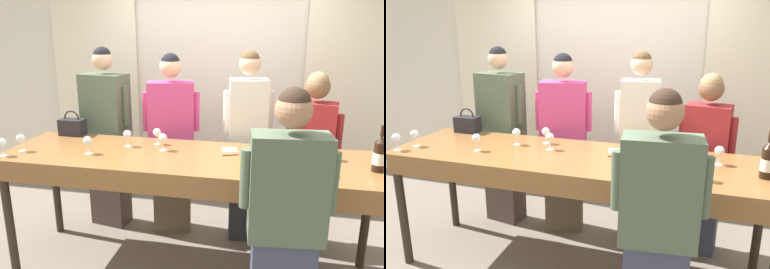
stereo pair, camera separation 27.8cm
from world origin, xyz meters
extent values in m
plane|color=#70665B|center=(0.00, 0.00, 0.00)|extent=(18.00, 18.00, 0.00)
cube|color=silver|center=(0.00, 1.49, 1.40)|extent=(12.00, 0.06, 2.80)
cube|color=#EFE5C6|center=(-1.45, 1.42, 1.34)|extent=(1.04, 0.03, 2.69)
cube|color=#EFE5C6|center=(1.45, 1.42, 1.34)|extent=(1.04, 0.03, 2.69)
cube|color=brown|center=(0.00, 0.00, 1.01)|extent=(3.03, 0.84, 0.05)
cube|color=brown|center=(0.00, -0.41, 0.93)|extent=(2.91, 0.03, 0.12)
cylinder|color=#2D2319|center=(-1.44, -0.35, 0.49)|extent=(0.07, 0.07, 0.99)
cylinder|color=#2D2319|center=(-1.44, 0.35, 0.49)|extent=(0.07, 0.07, 0.99)
cylinder|color=#2D2319|center=(1.44, 0.35, 0.49)|extent=(0.07, 0.07, 0.99)
cylinder|color=black|center=(1.36, -0.06, 1.14)|extent=(0.08, 0.08, 0.21)
cone|color=black|center=(1.36, -0.06, 1.27)|extent=(0.08, 0.08, 0.04)
cylinder|color=white|center=(1.36, -0.06, 1.13)|extent=(0.08, 0.08, 0.08)
cube|color=#232328|center=(-1.21, 0.36, 1.11)|extent=(0.23, 0.13, 0.15)
torus|color=#232328|center=(-1.21, 0.36, 1.19)|extent=(0.15, 0.01, 0.15)
cylinder|color=white|center=(1.07, 0.12, 1.04)|extent=(0.06, 0.06, 0.00)
cylinder|color=white|center=(1.07, 0.12, 1.08)|extent=(0.01, 0.01, 0.07)
sphere|color=white|center=(1.07, 0.12, 1.14)|extent=(0.07, 0.07, 0.07)
cylinder|color=white|center=(0.96, -0.23, 1.04)|extent=(0.06, 0.06, 0.00)
cylinder|color=white|center=(0.96, -0.23, 1.08)|extent=(0.01, 0.01, 0.07)
sphere|color=white|center=(0.96, -0.23, 1.14)|extent=(0.07, 0.07, 0.07)
sphere|color=beige|center=(0.96, -0.23, 1.14)|extent=(0.05, 0.05, 0.05)
cylinder|color=white|center=(0.61, -0.32, 1.04)|extent=(0.06, 0.06, 0.00)
cylinder|color=white|center=(0.61, -0.32, 1.08)|extent=(0.01, 0.01, 0.07)
sphere|color=white|center=(0.61, -0.32, 1.14)|extent=(0.07, 0.07, 0.07)
cylinder|color=white|center=(-1.44, -0.31, 1.04)|extent=(0.06, 0.06, 0.00)
cylinder|color=white|center=(-1.44, -0.31, 1.08)|extent=(0.01, 0.01, 0.07)
sphere|color=white|center=(-1.44, -0.31, 1.14)|extent=(0.07, 0.07, 0.07)
cylinder|color=white|center=(-0.80, -0.12, 1.04)|extent=(0.06, 0.06, 0.00)
cylinder|color=white|center=(-0.80, -0.12, 1.08)|extent=(0.01, 0.01, 0.07)
sphere|color=white|center=(-0.80, -0.12, 1.14)|extent=(0.07, 0.07, 0.07)
sphere|color=beige|center=(-0.80, -0.12, 1.14)|extent=(0.05, 0.05, 0.05)
cylinder|color=white|center=(-1.37, -0.18, 1.04)|extent=(0.06, 0.06, 0.00)
cylinder|color=white|center=(-1.37, -0.18, 1.08)|extent=(0.01, 0.01, 0.07)
sphere|color=white|center=(-1.37, -0.18, 1.14)|extent=(0.07, 0.07, 0.07)
sphere|color=beige|center=(-1.37, -0.18, 1.14)|extent=(0.05, 0.05, 0.05)
cylinder|color=white|center=(-0.34, 0.23, 1.04)|extent=(0.06, 0.06, 0.00)
cylinder|color=white|center=(-0.34, 0.23, 1.08)|extent=(0.01, 0.01, 0.07)
sphere|color=white|center=(-0.34, 0.23, 1.14)|extent=(0.07, 0.07, 0.07)
cylinder|color=white|center=(-0.24, 0.08, 1.04)|extent=(0.06, 0.06, 0.00)
cylinder|color=white|center=(-0.24, 0.08, 1.08)|extent=(0.01, 0.01, 0.07)
sphere|color=white|center=(-0.24, 0.08, 1.14)|extent=(0.07, 0.07, 0.07)
sphere|color=beige|center=(-0.24, 0.08, 1.14)|extent=(0.05, 0.05, 0.05)
cylinder|color=white|center=(-0.57, 0.13, 1.04)|extent=(0.06, 0.06, 0.00)
cylinder|color=white|center=(-0.57, 0.13, 1.08)|extent=(0.01, 0.01, 0.07)
sphere|color=white|center=(-0.57, 0.13, 1.14)|extent=(0.07, 0.07, 0.07)
cube|color=white|center=(0.29, 0.21, 1.04)|extent=(0.14, 0.14, 0.00)
cylinder|color=maroon|center=(0.32, 0.07, 1.04)|extent=(0.13, 0.05, 0.01)
cube|color=#473833|center=(-1.00, 0.64, 0.44)|extent=(0.40, 0.28, 0.88)
cube|color=#4C5B47|center=(-1.00, 0.64, 1.23)|extent=(0.47, 0.33, 0.70)
sphere|color=#DBAD89|center=(-1.00, 0.64, 1.72)|extent=(0.20, 0.20, 0.20)
sphere|color=black|center=(-1.00, 0.64, 1.75)|extent=(0.17, 0.17, 0.17)
cylinder|color=#4C5B47|center=(-0.76, 0.60, 1.29)|extent=(0.08, 0.08, 0.38)
cylinder|color=#4C5B47|center=(-1.23, 0.68, 1.29)|extent=(0.08, 0.08, 0.38)
cube|color=brown|center=(-0.32, 0.64, 0.43)|extent=(0.40, 0.27, 0.85)
cube|color=#C63D7A|center=(-0.32, 0.64, 1.19)|extent=(0.47, 0.32, 0.67)
sphere|color=#DBAD89|center=(-0.32, 0.64, 1.66)|extent=(0.20, 0.20, 0.20)
sphere|color=black|center=(-0.32, 0.64, 1.70)|extent=(0.18, 0.18, 0.18)
cylinder|color=#C63D7A|center=(-0.09, 0.69, 1.24)|extent=(0.08, 0.08, 0.37)
cylinder|color=#C63D7A|center=(-0.56, 0.59, 1.24)|extent=(0.08, 0.08, 0.37)
cube|color=#28282D|center=(0.41, 0.64, 0.44)|extent=(0.32, 0.25, 0.88)
cube|color=silver|center=(0.41, 0.64, 1.22)|extent=(0.37, 0.29, 0.69)
sphere|color=#DBAD89|center=(0.41, 0.64, 1.70)|extent=(0.19, 0.19, 0.19)
sphere|color=brown|center=(0.41, 0.64, 1.74)|extent=(0.17, 0.17, 0.17)
cylinder|color=silver|center=(0.60, 0.67, 1.27)|extent=(0.08, 0.08, 0.38)
cylinder|color=silver|center=(0.21, 0.61, 1.27)|extent=(0.08, 0.08, 0.38)
cube|color=#383D51|center=(0.99, 0.64, 0.39)|extent=(0.34, 0.25, 0.77)
cube|color=maroon|center=(0.99, 0.64, 1.08)|extent=(0.41, 0.29, 0.61)
sphere|color=brown|center=(0.99, 0.64, 1.52)|extent=(0.21, 0.21, 0.21)
sphere|color=#93754C|center=(0.99, 0.64, 1.56)|extent=(0.19, 0.19, 0.19)
cylinder|color=maroon|center=(1.20, 0.61, 1.12)|extent=(0.08, 0.08, 0.34)
cylinder|color=maroon|center=(0.79, 0.68, 1.12)|extent=(0.08, 0.08, 0.34)
cube|color=#4C5B47|center=(0.72, -0.70, 1.13)|extent=(0.46, 0.26, 0.64)
sphere|color=#9E7051|center=(0.72, -0.70, 1.58)|extent=(0.20, 0.20, 0.20)
sphere|color=#332319|center=(0.72, -0.70, 1.62)|extent=(0.18, 0.18, 0.18)
cylinder|color=#4C5B47|center=(0.49, -0.72, 1.17)|extent=(0.08, 0.08, 0.35)
cylinder|color=#4C5B47|center=(0.96, -0.67, 1.17)|extent=(0.08, 0.08, 0.35)
camera|label=1|loc=(0.60, -2.73, 2.00)|focal=35.00mm
camera|label=2|loc=(0.87, -2.66, 2.00)|focal=35.00mm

